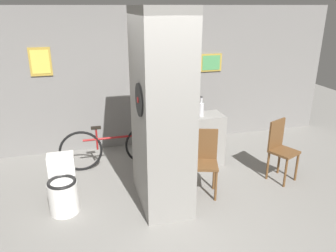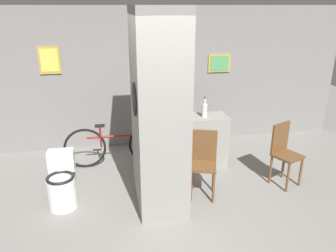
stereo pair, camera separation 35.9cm
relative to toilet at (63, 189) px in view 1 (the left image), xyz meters
name	(u,v)px [view 1 (the left image)]	position (x,y,z in m)	size (l,w,h in m)	color
ground_plane	(174,222)	(1.34, -0.67, -0.31)	(14.00, 14.00, 0.00)	gray
wall_back	(134,79)	(1.34, 1.96, 0.99)	(8.00, 0.09, 2.60)	gray
pillar_center	(161,112)	(1.32, -0.12, 0.99)	(0.66, 1.11, 2.60)	gray
counter_shelf	(189,141)	(2.04, 0.83, 0.13)	(1.16, 0.44, 0.88)	gray
toilet	(63,189)	(0.00, 0.00, 0.00)	(0.39, 0.55, 0.72)	white
chair_near_pillar	(205,159)	(1.96, -0.09, 0.22)	(0.46, 0.46, 0.96)	brown
chair_by_doorway	(281,147)	(3.25, -0.01, 0.22)	(0.48, 0.48, 0.96)	brown
bicycle	(114,147)	(0.80, 1.08, 0.05)	(1.77, 0.42, 0.75)	black
bottle_tall	(201,109)	(2.22, 0.78, 0.69)	(0.09, 0.09, 0.35)	silver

